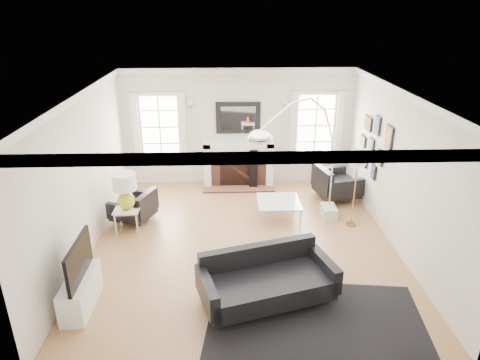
{
  "coord_description": "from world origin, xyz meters",
  "views": [
    {
      "loc": [
        -0.32,
        -6.91,
        4.14
      ],
      "look_at": [
        -0.05,
        0.3,
        1.16
      ],
      "focal_mm": 32.0,
      "sensor_mm": 36.0,
      "label": 1
    }
  ],
  "objects_px": {
    "sofa": "(266,280)",
    "gourd_lamp": "(125,189)",
    "coffee_table": "(279,202)",
    "fireplace": "(238,164)",
    "arc_floor_lamp": "(300,162)",
    "armchair_right": "(334,184)",
    "armchair_left": "(136,208)"
  },
  "relations": [
    {
      "from": "sofa",
      "to": "fireplace",
      "type": "bearing_deg",
      "value": 93.3
    },
    {
      "from": "arc_floor_lamp",
      "to": "sofa",
      "type": "bearing_deg",
      "value": -111.23
    },
    {
      "from": "coffee_table",
      "to": "fireplace",
      "type": "bearing_deg",
      "value": 113.35
    },
    {
      "from": "sofa",
      "to": "armchair_right",
      "type": "xyz_separation_m",
      "value": [
        1.88,
        3.53,
        0.01
      ]
    },
    {
      "from": "fireplace",
      "to": "armchair_left",
      "type": "distance_m",
      "value": 2.83
    },
    {
      "from": "sofa",
      "to": "arc_floor_lamp",
      "type": "relative_size",
      "value": 0.78
    },
    {
      "from": "fireplace",
      "to": "sofa",
      "type": "height_order",
      "value": "fireplace"
    },
    {
      "from": "gourd_lamp",
      "to": "arc_floor_lamp",
      "type": "relative_size",
      "value": 0.26
    },
    {
      "from": "fireplace",
      "to": "gourd_lamp",
      "type": "relative_size",
      "value": 2.39
    },
    {
      "from": "sofa",
      "to": "armchair_left",
      "type": "xyz_separation_m",
      "value": [
        -2.4,
        2.6,
        -0.04
      ]
    },
    {
      "from": "armchair_left",
      "to": "armchair_right",
      "type": "xyz_separation_m",
      "value": [
        4.28,
        0.93,
        0.05
      ]
    },
    {
      "from": "armchair_left",
      "to": "arc_floor_lamp",
      "type": "xyz_separation_m",
      "value": [
        3.18,
        -0.59,
        1.17
      ]
    },
    {
      "from": "armchair_left",
      "to": "gourd_lamp",
      "type": "height_order",
      "value": "gourd_lamp"
    },
    {
      "from": "gourd_lamp",
      "to": "coffee_table",
      "type": "bearing_deg",
      "value": 10.07
    },
    {
      "from": "armchair_left",
      "to": "armchair_right",
      "type": "relative_size",
      "value": 0.9
    },
    {
      "from": "armchair_right",
      "to": "gourd_lamp",
      "type": "distance_m",
      "value": 4.59
    },
    {
      "from": "fireplace",
      "to": "armchair_right",
      "type": "relative_size",
      "value": 1.5
    },
    {
      "from": "fireplace",
      "to": "armchair_right",
      "type": "bearing_deg",
      "value": -22.93
    },
    {
      "from": "sofa",
      "to": "armchair_right",
      "type": "bearing_deg",
      "value": 61.95
    },
    {
      "from": "sofa",
      "to": "arc_floor_lamp",
      "type": "xyz_separation_m",
      "value": [
        0.78,
        2.01,
        1.13
      ]
    },
    {
      "from": "sofa",
      "to": "gourd_lamp",
      "type": "bearing_deg",
      "value": 139.16
    },
    {
      "from": "fireplace",
      "to": "coffee_table",
      "type": "relative_size",
      "value": 1.95
    },
    {
      "from": "sofa",
      "to": "coffee_table",
      "type": "xyz_separation_m",
      "value": [
        0.51,
        2.65,
        0.01
      ]
    },
    {
      "from": "fireplace",
      "to": "armchair_left",
      "type": "relative_size",
      "value": 1.66
    },
    {
      "from": "coffee_table",
      "to": "armchair_right",
      "type": "bearing_deg",
      "value": 32.79
    },
    {
      "from": "fireplace",
      "to": "armchair_right",
      "type": "distance_m",
      "value": 2.33
    },
    {
      "from": "armchair_right",
      "to": "arc_floor_lamp",
      "type": "bearing_deg",
      "value": -125.86
    },
    {
      "from": "sofa",
      "to": "gourd_lamp",
      "type": "height_order",
      "value": "gourd_lamp"
    },
    {
      "from": "armchair_left",
      "to": "armchair_right",
      "type": "bearing_deg",
      "value": 12.28
    },
    {
      "from": "armchair_left",
      "to": "arc_floor_lamp",
      "type": "distance_m",
      "value": 3.44
    },
    {
      "from": "sofa",
      "to": "coffee_table",
      "type": "bearing_deg",
      "value": 79.01
    },
    {
      "from": "coffee_table",
      "to": "arc_floor_lamp",
      "type": "relative_size",
      "value": 0.32
    }
  ]
}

